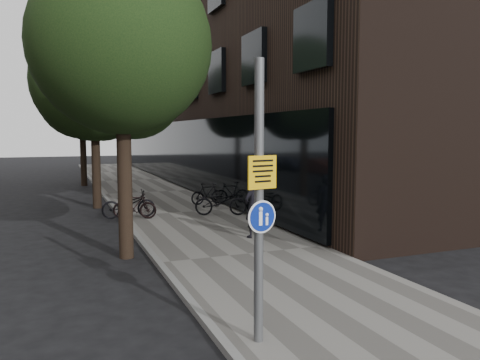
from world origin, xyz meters
TOP-DOWN VIEW (x-y plane):
  - ground at (0.00, 0.00)m, footprint 120.00×120.00m
  - sidewalk at (0.25, 10.00)m, footprint 4.50×60.00m
  - curb_edge at (-2.00, 10.00)m, footprint 0.15×60.00m
  - building_right_dark_brick at (8.50, 22.00)m, footprint 12.00×40.00m
  - street_tree_near at (-2.53, 4.64)m, footprint 4.40×4.40m
  - street_tree_mid at (-2.53, 13.14)m, footprint 5.00×5.00m
  - street_tree_far at (-2.53, 22.14)m, footprint 5.00×5.00m
  - signpost at (-1.53, -1.32)m, footprint 0.47×0.14m
  - pedestrian at (1.11, 4.98)m, footprint 0.76×0.62m
  - parked_bike_facade_near at (1.44, 8.80)m, footprint 2.02×1.28m
  - parked_bike_facade_far at (1.79, 11.51)m, footprint 1.57×0.67m
  - parked_bike_curb_near at (-1.80, 9.52)m, footprint 1.89×0.66m
  - parked_bike_curb_far at (-1.63, 9.26)m, footprint 1.60×0.99m

SIDE VIEW (x-z plane):
  - ground at x=0.00m, z-range 0.00..0.00m
  - sidewalk at x=0.25m, z-range 0.00..0.12m
  - curb_edge at x=-2.00m, z-range 0.00..0.13m
  - parked_bike_facade_far at x=1.79m, z-range 0.12..1.03m
  - parked_bike_curb_far at x=-1.63m, z-range 0.12..1.05m
  - parked_bike_curb_near at x=-1.80m, z-range 0.12..1.11m
  - parked_bike_facade_near at x=1.44m, z-range 0.12..1.12m
  - pedestrian at x=1.11m, z-range 0.12..1.90m
  - signpost at x=-1.53m, z-range 0.14..4.20m
  - street_tree_near at x=-2.53m, z-range 1.36..8.86m
  - street_tree_mid at x=-2.53m, z-range 1.21..9.01m
  - street_tree_far at x=-2.53m, z-range 1.21..9.01m
  - building_right_dark_brick at x=8.50m, z-range 0.00..18.00m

